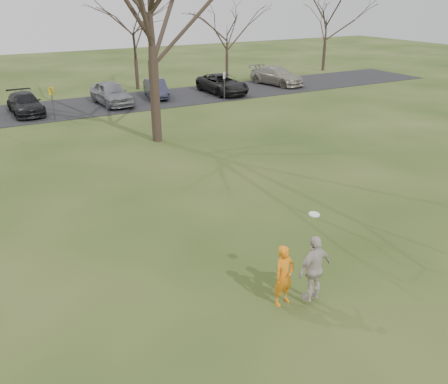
{
  "coord_description": "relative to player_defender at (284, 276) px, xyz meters",
  "views": [
    {
      "loc": [
        -6.63,
        -7.96,
        7.33
      ],
      "look_at": [
        0.0,
        4.0,
        1.5
      ],
      "focal_mm": 37.57,
      "sensor_mm": 36.0,
      "label": 1
    }
  ],
  "objects": [
    {
      "name": "catching_play",
      "position": [
        0.66,
        -0.35,
        0.21
      ],
      "size": [
        1.1,
        0.65,
        2.3
      ],
      "color": "beige",
      "rests_on": "ground"
    },
    {
      "name": "car_5",
      "position": [
        6.55,
        25.47,
        -0.12
      ],
      "size": [
        2.19,
        4.19,
        1.31
      ],
      "primitive_type": "imported",
      "rotation": [
        0.0,
        0.0,
        -0.21
      ],
      "color": "#292B3E",
      "rests_on": "parking_strip"
    },
    {
      "name": "sign_white",
      "position": [
        10.5,
        22.0,
        0.63
      ],
      "size": [
        0.35,
        0.35,
        2.08
      ],
      "color": "#47474C",
      "rests_on": "ground"
    },
    {
      "name": "player_defender",
      "position": [
        0.0,
        0.0,
        0.0
      ],
      "size": [
        0.65,
        0.48,
        1.64
      ],
      "primitive_type": "imported",
      "rotation": [
        0.0,
        0.0,
        0.15
      ],
      "color": "orange",
      "rests_on": "ground"
    },
    {
      "name": "car_7",
      "position": [
        17.57,
        25.46,
        -0.04
      ],
      "size": [
        3.16,
        5.45,
        1.49
      ],
      "primitive_type": "imported",
      "rotation": [
        0.0,
        0.0,
        0.22
      ],
      "color": "gray",
      "rests_on": "parking_strip"
    },
    {
      "name": "car_4",
      "position": [
        2.9,
        24.68,
        0.02
      ],
      "size": [
        2.21,
        4.8,
        1.59
      ],
      "primitive_type": "imported",
      "rotation": [
        0.0,
        0.0,
        0.07
      ],
      "color": "gray",
      "rests_on": "parking_strip"
    },
    {
      "name": "car_3",
      "position": [
        -2.78,
        24.73,
        -0.12
      ],
      "size": [
        2.02,
        4.61,
        1.32
      ],
      "primitive_type": "imported",
      "rotation": [
        0.0,
        0.0,
        0.04
      ],
      "color": "black",
      "rests_on": "parking_strip"
    },
    {
      "name": "big_tree",
      "position": [
        2.5,
        15.0,
        6.18
      ],
      "size": [
        9.0,
        9.0,
        14.0
      ],
      "primitive_type": null,
      "color": "#352821",
      "rests_on": "ground"
    },
    {
      "name": "ground",
      "position": [
        0.5,
        -0.0,
        -0.82
      ],
      "size": [
        120.0,
        120.0,
        0.0
      ],
      "primitive_type": "plane",
      "color": "#1E380F",
      "rests_on": "ground"
    },
    {
      "name": "sign_yellow",
      "position": [
        -1.5,
        22.0,
        0.63
      ],
      "size": [
        0.35,
        0.35,
        2.08
      ],
      "color": "#47474C",
      "rests_on": "ground"
    },
    {
      "name": "parking_strip",
      "position": [
        0.5,
        25.0,
        -0.8
      ],
      "size": [
        62.0,
        6.5,
        0.04
      ],
      "primitive_type": "cube",
      "color": "black",
      "rests_on": "ground"
    },
    {
      "name": "small_tree_row",
      "position": [
        4.89,
        30.06,
        3.07
      ],
      "size": [
        55.0,
        5.9,
        8.5
      ],
      "color": "#352821",
      "rests_on": "ground"
    },
    {
      "name": "car_6",
      "position": [
        11.69,
        24.46,
        -0.06
      ],
      "size": [
        2.48,
        5.24,
        1.45
      ],
      "primitive_type": "imported",
      "rotation": [
        0.0,
        0.0,
        0.02
      ],
      "color": "black",
      "rests_on": "parking_strip"
    }
  ]
}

